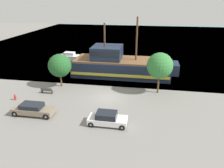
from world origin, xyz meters
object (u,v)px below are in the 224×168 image
(parked_car_curb_front, at_px, (33,109))
(bench_promenade_east, at_px, (47,90))
(parked_car_curb_mid, at_px, (107,119))
(moored_boat_dockside, at_px, (71,57))
(pirate_ship, at_px, (120,65))
(fire_hydrant, at_px, (15,97))

(parked_car_curb_front, height_order, bench_promenade_east, parked_car_curb_front)
(bench_promenade_east, bearing_deg, parked_car_curb_mid, -33.26)
(parked_car_curb_front, xyz_separation_m, parked_car_curb_mid, (8.68, -0.62, -0.00))
(moored_boat_dockside, height_order, bench_promenade_east, moored_boat_dockside)
(parked_car_curb_front, bearing_deg, bench_promenade_east, 100.91)
(moored_boat_dockside, relative_size, parked_car_curb_mid, 1.31)
(parked_car_curb_front, height_order, parked_car_curb_mid, parked_car_curb_mid)
(pirate_ship, height_order, bench_promenade_east, pirate_ship)
(parked_car_curb_front, bearing_deg, fire_hydrant, 143.38)
(pirate_ship, height_order, moored_boat_dockside, pirate_ship)
(parked_car_curb_mid, bearing_deg, pirate_ship, 93.08)
(moored_boat_dockside, height_order, parked_car_curb_front, moored_boat_dockside)
(moored_boat_dockside, height_order, parked_car_curb_mid, moored_boat_dockside)
(moored_boat_dockside, xyz_separation_m, parked_car_curb_mid, (12.32, -23.52, 0.03))
(parked_car_curb_front, distance_m, fire_hydrant, 5.33)
(parked_car_curb_front, xyz_separation_m, fire_hydrant, (-4.27, 3.17, -0.28))
(parked_car_curb_mid, relative_size, bench_promenade_east, 2.52)
(pirate_ship, distance_m, parked_car_curb_front, 17.21)
(fire_hydrant, relative_size, bench_promenade_east, 0.47)
(moored_boat_dockside, relative_size, bench_promenade_east, 3.29)
(pirate_ship, distance_m, moored_boat_dockside, 13.81)
(pirate_ship, distance_m, bench_promenade_east, 13.10)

